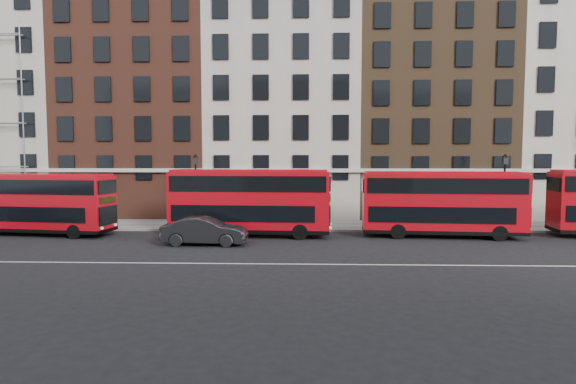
{
  "coord_description": "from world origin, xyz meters",
  "views": [
    {
      "loc": [
        1.77,
        -23.32,
        4.98
      ],
      "look_at": [
        0.84,
        5.0,
        3.0
      ],
      "focal_mm": 28.0,
      "sensor_mm": 36.0,
      "label": 1
    }
  ],
  "objects_px": {
    "bus_a": "(40,202)",
    "car_front": "(205,231)",
    "bus_b": "(250,201)",
    "bus_c": "(441,202)"
  },
  "relations": [
    {
      "from": "bus_c",
      "to": "car_front",
      "type": "distance_m",
      "value": 15.2
    },
    {
      "from": "bus_c",
      "to": "bus_a",
      "type": "bearing_deg",
      "value": -175.03
    },
    {
      "from": "bus_a",
      "to": "car_front",
      "type": "xyz_separation_m",
      "value": [
        11.76,
        -3.13,
        -1.38
      ]
    },
    {
      "from": "bus_a",
      "to": "car_front",
      "type": "relative_size",
      "value": 2.0
    },
    {
      "from": "bus_b",
      "to": "car_front",
      "type": "height_order",
      "value": "bus_b"
    },
    {
      "from": "bus_b",
      "to": "bus_c",
      "type": "bearing_deg",
      "value": 3.27
    },
    {
      "from": "bus_b",
      "to": "bus_c",
      "type": "xyz_separation_m",
      "value": [
        12.51,
        0.0,
        -0.07
      ]
    },
    {
      "from": "car_front",
      "to": "bus_b",
      "type": "bearing_deg",
      "value": -35.12
    },
    {
      "from": "bus_a",
      "to": "bus_c",
      "type": "height_order",
      "value": "bus_c"
    },
    {
      "from": "bus_a",
      "to": "bus_b",
      "type": "distance_m",
      "value": 14.06
    }
  ]
}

